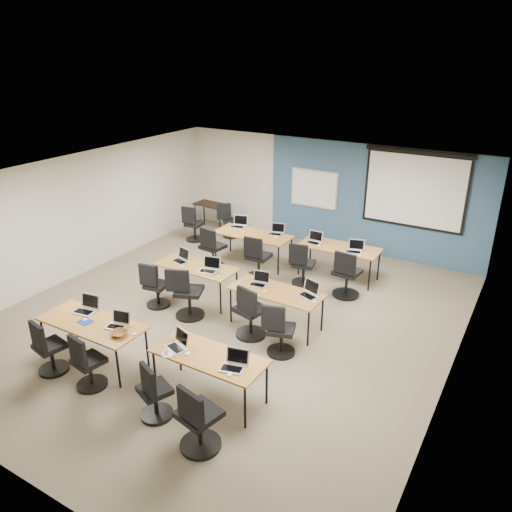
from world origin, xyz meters
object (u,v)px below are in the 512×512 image
Objects in this scene: training_table_mid_right at (276,293)px; spare_chair_a at (229,223)px; task_chair_1 at (87,366)px; task_chair_8 at (212,251)px; whiteboard at (314,189)px; laptop_9 at (276,232)px; task_chair_9 at (257,261)px; spare_chair_b at (193,227)px; laptop_8 at (239,224)px; training_table_back_left at (253,236)px; training_table_back_right at (339,249)px; task_chair_4 at (155,289)px; laptop_6 at (259,282)px; training_table_front_left at (92,325)px; training_table_mid_left at (196,268)px; task_chair_7 at (279,334)px; task_chair_11 at (346,278)px; laptop_10 at (314,240)px; laptop_0 at (86,307)px; laptop_3 at (234,363)px; task_chair_3 at (198,423)px; training_table_front_right at (209,358)px; laptop_2 at (178,343)px; task_chair_10 at (302,268)px; laptop_1 at (118,323)px; utility_table at (211,207)px; task_chair_5 at (187,297)px; laptop_11 at (355,249)px; task_chair_2 at (154,396)px; projector_screen at (415,185)px; laptop_4 at (181,258)px; laptop_7 at (309,292)px; laptop_5 at (209,268)px; task_chair_0 at (48,351)px; task_chair_6 at (250,316)px.

spare_chair_a reaches higher than training_table_mid_right.
task_chair_8 reaches higher than task_chair_1.
whiteboard is 3.95× the size of laptop_9.
task_chair_9 is 2.88m from spare_chair_b.
laptop_8 is at bearing 107.64° from task_chair_1.
training_table_back_right is (2.06, 0.27, -0.00)m from training_table_back_left.
laptop_6 reaches higher than task_chair_4.
training_table_mid_left is (0.11, 2.63, -0.00)m from training_table_front_left.
task_chair_7 is at bearing -86.78° from training_table_back_right.
laptop_8 is at bearing 135.15° from task_chair_9.
laptop_9 is at bearing -11.93° from spare_chair_b.
task_chair_11 is at bearing 70.55° from training_table_mid_right.
laptop_10 reaches higher than laptop_9.
task_chair_8 reaches higher than laptop_0.
task_chair_1 is at bearing -175.79° from laptop_3.
task_chair_3 reaches higher than spare_chair_a.
laptop_9 is 0.32× the size of task_chair_9.
training_table_front_left is at bearing -174.42° from training_table_front_right.
task_chair_10 reaches higher than laptop_2.
whiteboard is 3.96× the size of laptop_2.
laptop_1 is 6.56m from utility_table.
task_chair_5 reaches higher than utility_table.
training_table_front_left is 3.20m from training_table_mid_right.
laptop_6 is at bearing -88.82° from laptop_10.
task_chair_10 reaches higher than spare_chair_a.
laptop_0 is at bearing -122.70° from task_chair_11.
laptop_11 reaches higher than training_table_front_left.
laptop_1 reaches higher than task_chair_1.
laptop_0 is 4.02m from task_chair_9.
task_chair_2 is 6.04m from laptop_8.
laptop_11 is at bearing -15.39° from training_table_back_right.
laptop_11 is (-0.71, -1.74, -1.09)m from projector_screen.
spare_chair_a is (-2.96, 5.81, -0.40)m from laptop_2.
laptop_4 is 0.98× the size of laptop_7.
laptop_2 reaches higher than training_table_back_right.
training_table_front_left is at bearing -111.43° from laptop_5.
training_table_mid_left is 2.17m from training_table_back_left.
utility_table is at bearing 138.81° from task_chair_9.
task_chair_7 is (2.90, -0.23, 0.01)m from task_chair_4.
task_chair_8 is (-3.13, 4.74, 0.00)m from task_chair_3.
training_table_front_left is 1.77× the size of task_chair_3.
laptop_7 is (2.47, -2.17, 0.11)m from training_table_back_left.
task_chair_1 is 2.88× the size of laptop_3.
whiteboard is at bearing 90.31° from laptop_4.
laptop_10 is at bearing 53.99° from laptop_5.
training_table_back_left is 0.62m from laptop_8.
whiteboard is at bearing 91.58° from task_chair_0.
laptop_7 reaches higher than training_table_front_left.
task_chair_6 is 5.01m from spare_chair_b.
task_chair_6 is 3.11m from laptop_10.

